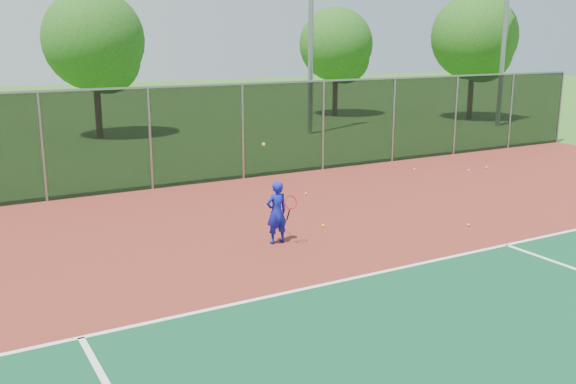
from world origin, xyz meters
The scene contains 13 objects.
ground centered at (0.00, 0.00, 0.00)m, with size 120.00×120.00×0.00m, color #2B5F1B.
court_apron centered at (0.00, 2.00, 0.01)m, with size 30.00×20.00×0.02m, color maroon.
fence_back centered at (0.00, 12.00, 1.56)m, with size 30.00×0.06×3.03m.
tennis_player centered at (-2.25, 5.60, 0.72)m, with size 0.59×0.59×2.23m.
practice_ball_0 centered at (0.59, 9.10, 0.06)m, with size 0.07×0.07×0.07m, color yellow.
practice_ball_1 centered at (7.10, 9.25, 0.06)m, with size 0.07×0.07×0.07m, color yellow.
practice_ball_2 centered at (-0.71, 6.14, 0.06)m, with size 0.07×0.07×0.07m, color yellow.
practice_ball_3 centered at (8.00, 9.33, 0.06)m, with size 0.07×0.07×0.07m, color yellow.
practice_ball_5 centered at (2.34, 4.47, 0.06)m, with size 0.07×0.07×0.07m, color yellow.
practice_ball_6 centered at (5.64, 10.31, 0.06)m, with size 0.07×0.07×0.07m, color yellow.
tree_back_left centered at (-1.73, 23.31, 4.12)m, with size 4.47×4.47×6.57m.
tree_back_mid centered at (12.34, 25.13, 3.87)m, with size 4.20×4.20×6.17m.
tree_back_right centered at (17.80, 19.84, 4.28)m, with size 4.64×4.64×6.81m.
Camera 1 is at (-8.63, -6.19, 4.38)m, focal length 40.00 mm.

